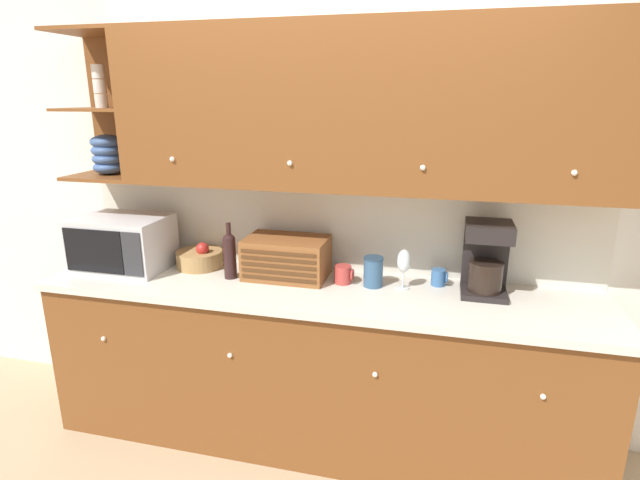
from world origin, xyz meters
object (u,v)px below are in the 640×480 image
object	(u,v)px
bread_box	(287,258)
wine_glass	(404,262)
storage_canister	(373,272)
mug_blue_second	(439,277)
wine_bottle	(230,253)
fruit_basket	(200,258)
coffee_maker	(486,258)
microwave	(123,243)
mug	(343,274)

from	to	relation	value
bread_box	wine_glass	bearing A→B (deg)	-2.15
bread_box	storage_canister	bearing A→B (deg)	-3.02
mug_blue_second	bread_box	bearing A→B (deg)	-175.03
wine_bottle	bread_box	size ratio (longest dim) A/B	0.70
fruit_basket	mug_blue_second	bearing A→B (deg)	1.67
fruit_basket	mug_blue_second	xyz separation A→B (m)	(1.39, 0.04, -0.01)
coffee_maker	bread_box	bearing A→B (deg)	-179.20
microwave	mug	distance (m)	1.32
bread_box	wine_bottle	bearing A→B (deg)	-162.72
mug	wine_bottle	bearing A→B (deg)	-173.41
bread_box	wine_glass	xyz separation A→B (m)	(0.65, -0.02, 0.03)
fruit_basket	bread_box	world-z (taller)	bread_box
mug	storage_canister	xyz separation A→B (m)	(0.16, -0.01, 0.03)
bread_box	mug	bearing A→B (deg)	-3.62
mug_blue_second	microwave	bearing A→B (deg)	-174.87
wine_glass	coffee_maker	xyz separation A→B (m)	(0.41, 0.04, 0.04)
bread_box	fruit_basket	bearing A→B (deg)	176.69
fruit_basket	coffee_maker	bearing A→B (deg)	-0.61
fruit_basket	wine_bottle	size ratio (longest dim) A/B	0.85
mug	storage_canister	size ratio (longest dim) A/B	0.64
fruit_basket	wine_bottle	bearing A→B (deg)	-26.46
fruit_basket	wine_bottle	distance (m)	0.30
storage_canister	mug_blue_second	distance (m)	0.36
microwave	bread_box	bearing A→B (deg)	5.28
microwave	wine_bottle	size ratio (longest dim) A/B	1.64
microwave	fruit_basket	distance (m)	0.46
fruit_basket	bread_box	size ratio (longest dim) A/B	0.60
mug_blue_second	coffee_maker	bearing A→B (deg)	-14.30
mug	mug_blue_second	size ratio (longest dim) A/B	1.17
wine_bottle	wine_glass	xyz separation A→B (m)	(0.96, 0.07, 0.00)
wine_bottle	bread_box	bearing A→B (deg)	17.28
microwave	fruit_basket	bearing A→B (deg)	16.04
fruit_basket	wine_glass	bearing A→B (deg)	-2.68
fruit_basket	coffee_maker	size ratio (longest dim) A/B	0.71
storage_canister	coffee_maker	distance (m)	0.58
mug_blue_second	wine_glass	bearing A→B (deg)	-152.10
mug	wine_glass	distance (m)	0.34
bread_box	wine_glass	distance (m)	0.65
wine_glass	coffee_maker	size ratio (longest dim) A/B	0.57
wine_bottle	wine_glass	bearing A→B (deg)	4.16
mug	coffee_maker	xyz separation A→B (m)	(0.73, 0.04, 0.14)
fruit_basket	storage_canister	distance (m)	1.05
mug_blue_second	wine_bottle	bearing A→B (deg)	-171.68
microwave	storage_canister	world-z (taller)	microwave
fruit_basket	mug_blue_second	size ratio (longest dim) A/B	3.04
wine_bottle	microwave	bearing A→B (deg)	179.73
fruit_basket	bread_box	bearing A→B (deg)	-3.31
mug	mug_blue_second	world-z (taller)	mug
microwave	wine_bottle	world-z (taller)	wine_bottle
bread_box	coffee_maker	bearing A→B (deg)	0.80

